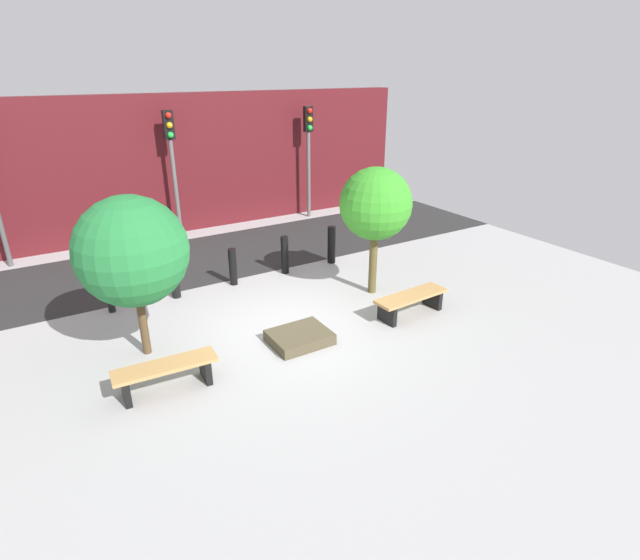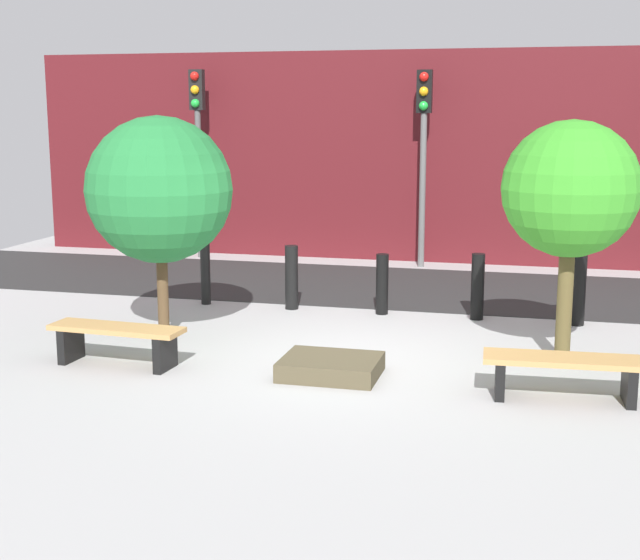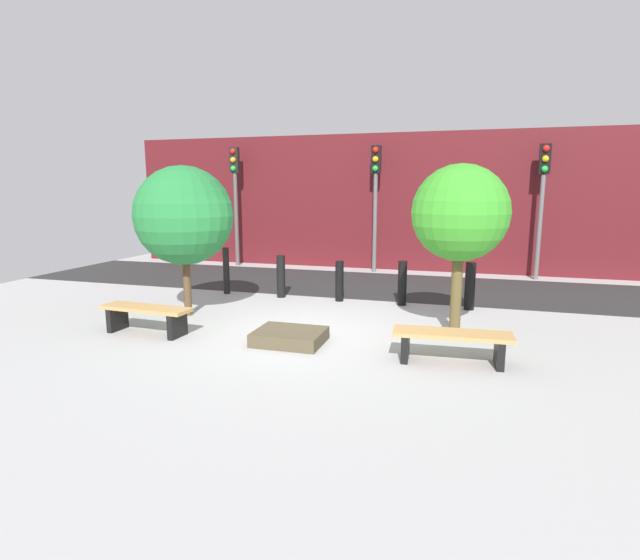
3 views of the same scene
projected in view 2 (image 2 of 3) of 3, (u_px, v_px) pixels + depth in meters
The scene contains 15 objects.
ground_plane at pixel (342, 362), 10.57m from camera, with size 18.00×18.00×0.00m, color #A3A3A3.
road_strip at pixel (404, 287), 14.97m from camera, with size 18.00×3.57×0.01m, color #292929.
building_facade at pixel (429, 157), 17.32m from camera, with size 16.20×0.50×4.06m, color #511419.
bench_left at pixel (117, 338), 10.37m from camera, with size 1.63×0.53×0.47m.
bench_right at pixel (564, 369), 9.15m from camera, with size 1.68×0.58×0.45m.
planter_bed at pixel (331, 367), 9.99m from camera, with size 1.09×0.87×0.21m, color #4D4430.
tree_behind_left_bench at pixel (159, 190), 11.32m from camera, with size 1.87×1.87×2.88m.
tree_behind_right_bench at pixel (571, 190), 10.08m from camera, with size 1.56×1.56×2.84m.
bollard_far_left at pixel (205, 269), 13.60m from camera, with size 0.15×0.15×1.09m, color black.
bollard_left at pixel (292, 277), 13.28m from camera, with size 0.20×0.20×0.96m, color black.
bollard_center at pixel (382, 284), 12.96m from camera, with size 0.18×0.18×0.89m, color black.
bollard_right at pixel (478, 287), 12.62m from camera, with size 0.19×0.19×0.95m, color black.
bollard_far_right at pixel (578, 290), 12.28m from camera, with size 0.21×0.21×0.98m, color black.
traffic_light_west at pixel (198, 129), 17.54m from camera, with size 0.28×0.27×3.71m.
traffic_light_mid_west at pixel (424, 132), 16.47m from camera, with size 0.28×0.27×3.66m.
Camera 2 is at (2.26, -9.94, 2.95)m, focal length 50.00 mm.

